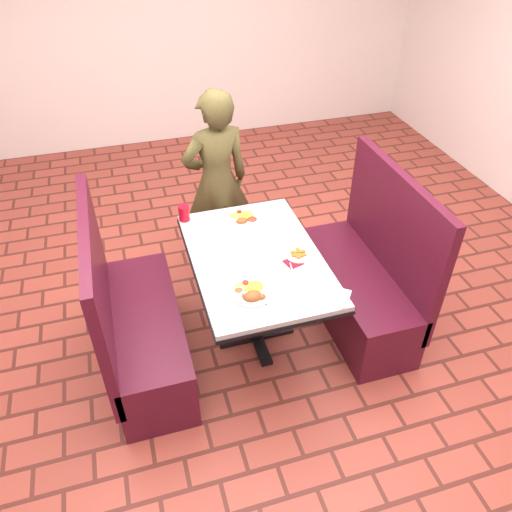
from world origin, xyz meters
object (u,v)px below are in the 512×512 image
far_dinner_plate (244,217)px  red_tumbler (184,213)px  booth_bench_left (138,329)px  plantain_plate (298,255)px  booth_bench_right (362,282)px  dining_table (256,268)px  near_dinner_plate (251,290)px  diner_person (217,182)px

far_dinner_plate → red_tumbler: red_tumbler is taller
booth_bench_left → plantain_plate: 1.14m
booth_bench_left → far_dinner_plate: bearing=26.8°
booth_bench_right → plantain_plate: 0.70m
red_tumbler → far_dinner_plate: bearing=-15.8°
dining_table → booth_bench_right: (0.80, 0.00, -0.32)m
dining_table → near_dinner_plate: near_dinner_plate is taller
booth_bench_left → plantain_plate: (1.06, -0.08, 0.43)m
red_tumbler → near_dinner_plate: bearing=-75.0°
dining_table → far_dinner_plate: size_ratio=5.03×
booth_bench_left → far_dinner_plate: 1.04m
booth_bench_left → diner_person: diner_person is taller
booth_bench_right → diner_person: 1.35m
booth_bench_right → diner_person: size_ratio=0.81×
diner_person → far_dinner_plate: size_ratio=6.15×
dining_table → diner_person: size_ratio=0.82×
far_dinner_plate → plantain_plate: bearing=-66.2°
booth_bench_right → red_tumbler: size_ratio=10.68×
diner_person → far_dinner_plate: bearing=88.0°
red_tumbler → diner_person: bearing=53.8°
near_dinner_plate → booth_bench_left: bearing=153.8°
diner_person → red_tumbler: 0.57m
dining_table → booth_bench_right: bearing=0.0°
booth_bench_left → plantain_plate: bearing=-4.1°
booth_bench_right → red_tumbler: bearing=155.2°
near_dinner_plate → red_tumbler: (-0.23, 0.87, 0.03)m
booth_bench_right → diner_person: (-0.82, 0.99, 0.41)m
booth_bench_left → near_dinner_plate: 0.87m
far_dinner_plate → dining_table: bearing=-95.1°
plantain_plate → near_dinner_plate: bearing=-146.6°
plantain_plate → booth_bench_right: bearing=8.0°
dining_table → diner_person: 1.00m
dining_table → plantain_plate: size_ratio=7.39×
diner_person → plantain_plate: diner_person is taller
far_dinner_plate → plantain_plate: (0.22, -0.50, -0.01)m
dining_table → booth_bench_left: (-0.80, 0.00, -0.32)m
dining_table → plantain_plate: bearing=-16.4°
near_dinner_plate → far_dinner_plate: bearing=77.6°
booth_bench_right → near_dinner_plate: 1.08m
diner_person → near_dinner_plate: (-0.10, -1.32, 0.04)m
diner_person → red_tumbler: bearing=45.7°
booth_bench_left → near_dinner_plate: bearing=-26.2°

